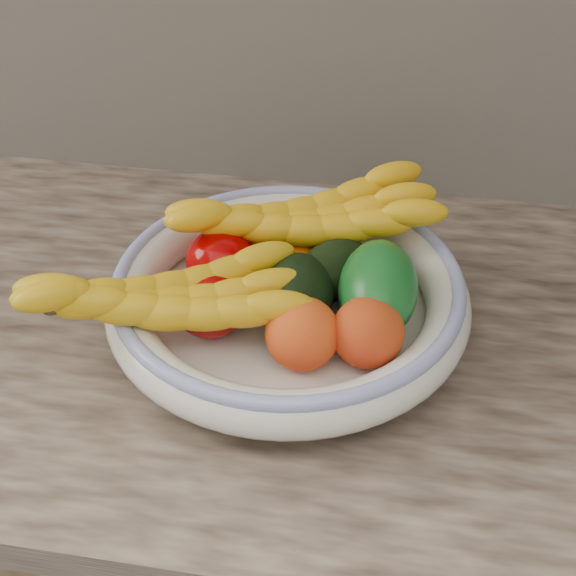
# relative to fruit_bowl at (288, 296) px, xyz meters

# --- Properties ---
(kitchen_counter) EXTENTS (2.44, 0.66, 1.40)m
(kitchen_counter) POSITION_rel_fruit_bowl_xyz_m (0.00, 0.03, -0.48)
(kitchen_counter) COLOR brown
(kitchen_counter) RESTS_ON ground
(fruit_bowl) EXTENTS (0.39, 0.39, 0.08)m
(fruit_bowl) POSITION_rel_fruit_bowl_xyz_m (0.00, 0.00, 0.00)
(fruit_bowl) COLOR silver
(fruit_bowl) RESTS_ON kitchen_counter
(clementine_back_left) EXTENTS (0.05, 0.05, 0.04)m
(clementine_back_left) POSITION_rel_fruit_bowl_xyz_m (-0.05, 0.09, 0.01)
(clementine_back_left) COLOR #FA5605
(clementine_back_left) RESTS_ON fruit_bowl
(clementine_back_right) EXTENTS (0.06, 0.06, 0.05)m
(clementine_back_right) POSITION_rel_fruit_bowl_xyz_m (0.02, 0.10, 0.01)
(clementine_back_right) COLOR #DC5604
(clementine_back_right) RESTS_ON fruit_bowl
(clementine_back_mid) EXTENTS (0.05, 0.05, 0.04)m
(clementine_back_mid) POSITION_rel_fruit_bowl_xyz_m (0.00, 0.06, 0.01)
(clementine_back_mid) COLOR orange
(clementine_back_mid) RESTS_ON fruit_bowl
(clementine_extra) EXTENTS (0.05, 0.05, 0.05)m
(clementine_extra) POSITION_rel_fruit_bowl_xyz_m (0.03, 0.09, 0.01)
(clementine_extra) COLOR #F26005
(clementine_extra) RESTS_ON fruit_bowl
(tomato_left) EXTENTS (0.08, 0.08, 0.07)m
(tomato_left) POSITION_rel_fruit_bowl_xyz_m (-0.08, 0.03, 0.01)
(tomato_left) COLOR #A80000
(tomato_left) RESTS_ON fruit_bowl
(tomato_near_left) EXTENTS (0.10, 0.10, 0.07)m
(tomato_near_left) POSITION_rel_fruit_bowl_xyz_m (-0.07, -0.04, 0.01)
(tomato_near_left) COLOR #A00101
(tomato_near_left) RESTS_ON fruit_bowl
(avocado_center) EXTENTS (0.08, 0.12, 0.08)m
(avocado_center) POSITION_rel_fruit_bowl_xyz_m (0.01, -0.02, 0.02)
(avocado_center) COLOR black
(avocado_center) RESTS_ON fruit_bowl
(avocado_right) EXTENTS (0.11, 0.12, 0.07)m
(avocado_right) POSITION_rel_fruit_bowl_xyz_m (0.05, 0.03, 0.02)
(avocado_right) COLOR black
(avocado_right) RESTS_ON fruit_bowl
(green_mango) EXTENTS (0.12, 0.13, 0.11)m
(green_mango) POSITION_rel_fruit_bowl_xyz_m (0.10, -0.01, 0.03)
(green_mango) COLOR #10581C
(green_mango) RESTS_ON fruit_bowl
(peach_front) EXTENTS (0.08, 0.08, 0.07)m
(peach_front) POSITION_rel_fruit_bowl_xyz_m (0.03, -0.08, 0.02)
(peach_front) COLOR orange
(peach_front) RESTS_ON fruit_bowl
(peach_right) EXTENTS (0.09, 0.09, 0.07)m
(peach_right) POSITION_rel_fruit_bowl_xyz_m (0.09, -0.07, 0.02)
(peach_right) COLOR orange
(peach_right) RESTS_ON fruit_bowl
(banana_bunch_back) EXTENTS (0.34, 0.22, 0.09)m
(banana_bunch_back) POSITION_rel_fruit_bowl_xyz_m (0.00, 0.08, 0.04)
(banana_bunch_back) COLOR yellow
(banana_bunch_back) RESTS_ON fruit_bowl
(banana_bunch_front) EXTENTS (0.32, 0.22, 0.08)m
(banana_bunch_front) POSITION_rel_fruit_bowl_xyz_m (-0.11, -0.07, 0.03)
(banana_bunch_front) COLOR yellow
(banana_bunch_front) RESTS_ON fruit_bowl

